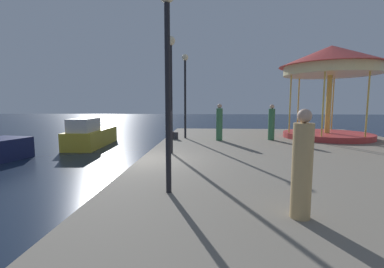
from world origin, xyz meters
name	(u,v)px	position (x,y,z in m)	size (l,w,h in m)	color
ground_plane	(140,181)	(0.00, 0.00, 0.00)	(120.00, 120.00, 0.00)	#162338
quay_dock	(322,173)	(6.40, 0.00, 0.40)	(12.79, 23.33, 0.80)	gray
motorboat_yellow	(91,135)	(-5.17, 7.41, 0.72)	(2.06, 5.17, 1.87)	gold
carousel	(331,70)	(9.30, 6.42, 4.66)	(5.60, 5.60, 5.19)	#B23333
lamp_post_near_edge	(167,55)	(1.57, -3.50, 3.80)	(0.36, 0.36, 4.41)	black
lamp_post_mid_promenade	(171,75)	(0.99, 1.17, 3.88)	(0.36, 0.36, 4.54)	black
lamp_post_far_end	(185,82)	(1.14, 5.83, 3.97)	(0.36, 0.36, 4.70)	black
bollard_center	(176,136)	(0.67, 5.30, 1.00)	(0.24, 0.24, 0.40)	#2D2D33
bollard_south	(172,135)	(0.41, 5.59, 1.00)	(0.24, 0.24, 0.40)	#2D2D33
person_mid_promenade	(271,123)	(5.88, 5.36, 1.71)	(0.34, 0.34, 1.93)	#387247
person_by_the_water	(302,168)	(4.05, -4.67, 1.69)	(0.34, 0.34, 1.89)	tan
person_near_carousel	(219,123)	(3.05, 4.98, 1.72)	(0.34, 0.34, 1.96)	#387247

